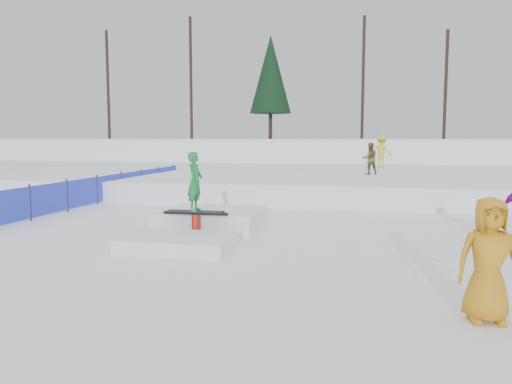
% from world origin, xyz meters
% --- Properties ---
extents(ground, '(120.00, 120.00, 0.00)m').
position_xyz_m(ground, '(0.00, 0.00, 0.00)').
color(ground, white).
extents(snow_berm, '(60.00, 14.00, 2.40)m').
position_xyz_m(snow_berm, '(0.00, 30.00, 1.20)').
color(snow_berm, white).
rests_on(snow_berm, ground).
extents(snow_midrise, '(50.00, 18.00, 0.80)m').
position_xyz_m(snow_midrise, '(0.00, 16.00, 0.40)').
color(snow_midrise, white).
rests_on(snow_midrise, ground).
extents(safety_fence, '(0.05, 16.00, 1.10)m').
position_xyz_m(safety_fence, '(-6.50, 6.60, 0.55)').
color(safety_fence, blue).
rests_on(safety_fence, ground).
extents(treeline, '(40.24, 4.22, 10.50)m').
position_xyz_m(treeline, '(6.18, 28.28, 7.45)').
color(treeline, black).
rests_on(treeline, snow_berm).
extents(walker_olive, '(0.81, 0.69, 1.44)m').
position_xyz_m(walker_olive, '(3.42, 13.29, 1.52)').
color(walker_olive, brown).
rests_on(walker_olive, snow_midrise).
extents(walker_ygreen, '(1.37, 1.09, 1.85)m').
position_xyz_m(walker_ygreen, '(4.11, 18.61, 1.73)').
color(walker_ygreen, gold).
rests_on(walker_ygreen, snow_midrise).
extents(spectator_yellow, '(0.86, 0.60, 1.67)m').
position_xyz_m(spectator_yellow, '(4.73, -3.17, 0.84)').
color(spectator_yellow, '#C08015').
rests_on(spectator_yellow, ground).
extents(jib_rail_feature, '(2.60, 4.40, 2.11)m').
position_xyz_m(jib_rail_feature, '(-0.84, 1.84, 0.30)').
color(jib_rail_feature, white).
rests_on(jib_rail_feature, ground).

